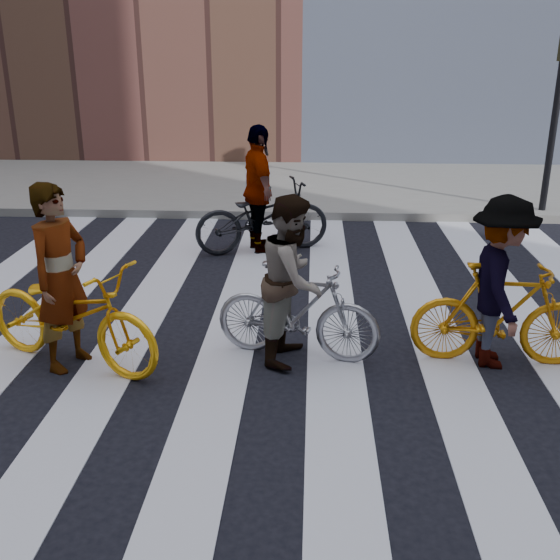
# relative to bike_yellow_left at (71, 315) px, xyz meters

# --- Properties ---
(ground) EXTENTS (100.00, 100.00, 0.00)m
(ground) POSITION_rel_bike_yellow_left_xyz_m (2.00, 0.58, -0.53)
(ground) COLOR black
(ground) RESTS_ON ground
(sidewalk_far) EXTENTS (100.00, 5.00, 0.15)m
(sidewalk_far) POSITION_rel_bike_yellow_left_xyz_m (2.00, 8.08, -0.46)
(sidewalk_far) COLOR gray
(sidewalk_far) RESTS_ON ground
(zebra_crosswalk) EXTENTS (8.25, 10.00, 0.01)m
(zebra_crosswalk) POSITION_rel_bike_yellow_left_xyz_m (2.00, 0.58, -0.52)
(zebra_crosswalk) COLOR silver
(zebra_crosswalk) RESTS_ON ground
(bike_yellow_left) EXTENTS (2.14, 1.43, 1.06)m
(bike_yellow_left) POSITION_rel_bike_yellow_left_xyz_m (0.00, 0.00, 0.00)
(bike_yellow_left) COLOR #FEAB0E
(bike_yellow_left) RESTS_ON ground
(bike_silver_mid) EXTENTS (1.71, 0.80, 0.99)m
(bike_silver_mid) POSITION_rel_bike_yellow_left_xyz_m (2.17, 0.28, -0.04)
(bike_silver_mid) COLOR #94959D
(bike_silver_mid) RESTS_ON ground
(bike_yellow_right) EXTENTS (1.74, 0.59, 1.03)m
(bike_yellow_right) POSITION_rel_bike_yellow_left_xyz_m (4.13, 0.25, -0.02)
(bike_yellow_right) COLOR orange
(bike_yellow_right) RESTS_ON ground
(bike_dark_rear) EXTENTS (2.15, 1.35, 1.07)m
(bike_dark_rear) POSITION_rel_bike_yellow_left_xyz_m (1.55, 3.76, 0.00)
(bike_dark_rear) COLOR black
(bike_dark_rear) RESTS_ON ground
(rider_left) EXTENTS (0.65, 0.78, 1.81)m
(rider_left) POSITION_rel_bike_yellow_left_xyz_m (-0.05, 0.00, 0.37)
(rider_left) COLOR slate
(rider_left) RESTS_ON ground
(rider_mid) EXTENTS (0.79, 0.92, 1.66)m
(rider_mid) POSITION_rel_bike_yellow_left_xyz_m (2.12, 0.28, 0.30)
(rider_mid) COLOR slate
(rider_mid) RESTS_ON ground
(rider_right) EXTENTS (0.69, 1.12, 1.68)m
(rider_right) POSITION_rel_bike_yellow_left_xyz_m (4.08, 0.25, 0.31)
(rider_right) COLOR slate
(rider_right) RESTS_ON ground
(rider_rear) EXTENTS (0.80, 1.19, 1.88)m
(rider_rear) POSITION_rel_bike_yellow_left_xyz_m (1.50, 3.76, 0.41)
(rider_rear) COLOR slate
(rider_rear) RESTS_ON ground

